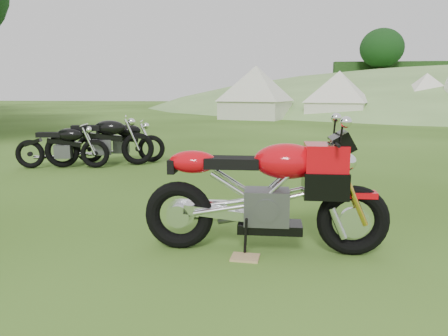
# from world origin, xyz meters

# --- Properties ---
(ground) EXTENTS (120.00, 120.00, 0.00)m
(ground) POSITION_xyz_m (0.00, 0.00, 0.00)
(ground) COLOR #25410E
(ground) RESTS_ON ground
(sport_motorcycle) EXTENTS (2.16, 0.55, 1.29)m
(sport_motorcycle) POSITION_xyz_m (0.12, -0.88, 0.65)
(sport_motorcycle) COLOR red
(sport_motorcycle) RESTS_ON ground
(plywood_board) EXTENTS (0.27, 0.22, 0.02)m
(plywood_board) POSITION_xyz_m (-0.04, -1.10, 0.01)
(plywood_board) COLOR #A68257
(plywood_board) RESTS_ON ground
(vintage_moto_a) EXTENTS (1.83, 0.76, 0.94)m
(vintage_moto_a) POSITION_xyz_m (-2.99, 3.97, 0.47)
(vintage_moto_a) COLOR black
(vintage_moto_a) RESTS_ON ground
(vintage_moto_b) EXTENTS (1.78, 0.67, 0.92)m
(vintage_moto_b) POSITION_xyz_m (-3.88, 3.18, 0.46)
(vintage_moto_b) COLOR black
(vintage_moto_b) RESTS_ON ground
(vintage_moto_c) EXTENTS (2.08, 1.12, 1.07)m
(vintage_moto_c) POSITION_xyz_m (-3.23, 3.49, 0.54)
(vintage_moto_c) COLOR black
(vintage_moto_c) RESTS_ON ground
(tent_left) EXTENTS (3.99, 3.99, 2.76)m
(tent_left) POSITION_xyz_m (-0.77, 19.20, 1.38)
(tent_left) COLOR beige
(tent_left) RESTS_ON ground
(tent_mid) EXTENTS (3.78, 3.78, 2.59)m
(tent_mid) POSITION_xyz_m (3.66, 19.49, 1.29)
(tent_mid) COLOR silver
(tent_mid) RESTS_ON ground
(tent_right) EXTENTS (3.06, 3.06, 2.53)m
(tent_right) POSITION_xyz_m (8.49, 20.55, 1.26)
(tent_right) COLOR silver
(tent_right) RESTS_ON ground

